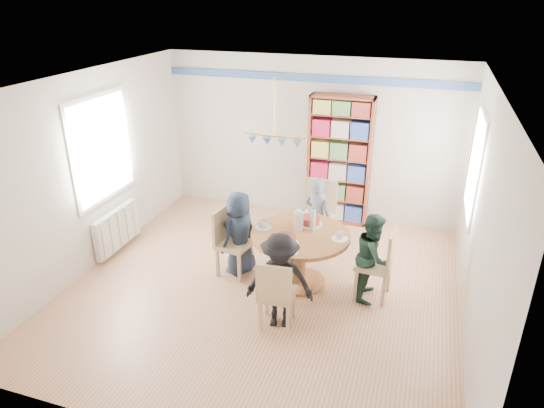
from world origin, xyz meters
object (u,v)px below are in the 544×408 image
at_px(chair_far, 319,212).
at_px(person_far, 317,216).
at_px(dining_table, 300,246).
at_px(chair_near, 276,292).
at_px(chair_left, 229,239).
at_px(person_near, 280,281).
at_px(person_right, 373,257).
at_px(radiator, 117,229).
at_px(chair_right, 381,261).
at_px(person_left, 239,233).
at_px(bookshelf, 339,162).

distance_m(chair_far, person_far, 0.16).
height_order(dining_table, chair_near, chair_near).
bearing_deg(chair_left, chair_near, -45.13).
bearing_deg(person_near, chair_left, 127.20).
bearing_deg(chair_left, person_right, 0.74).
xyz_separation_m(radiator, chair_left, (1.85, -0.07, 0.18)).
height_order(chair_right, person_right, person_right).
height_order(person_left, bookshelf, bookshelf).
bearing_deg(person_near, chair_far, 78.94).
xyz_separation_m(dining_table, person_near, (0.01, -0.93, 0.04)).
relative_size(chair_near, person_near, 0.76).
distance_m(chair_near, person_left, 1.36).
bearing_deg(bookshelf, person_far, -94.15).
bearing_deg(radiator, person_near, -18.68).
relative_size(radiator, person_right, 0.86).
distance_m(chair_far, person_right, 1.44).
height_order(person_left, person_far, person_left).
relative_size(person_left, bookshelf, 0.56).
bearing_deg(dining_table, chair_far, 89.75).
height_order(chair_far, person_near, person_near).
bearing_deg(person_near, chair_right, 30.10).
bearing_deg(chair_far, chair_near, -90.46).
relative_size(chair_near, bookshelf, 0.43).
bearing_deg(person_left, person_near, 63.75).
relative_size(radiator, person_far, 0.85).
height_order(person_right, person_near, person_near).
xyz_separation_m(dining_table, chair_left, (-1.00, -0.03, -0.03)).
bearing_deg(chair_far, bookshelf, 84.69).
xyz_separation_m(chair_near, bookshelf, (0.11, 3.10, 0.55)).
xyz_separation_m(chair_far, person_near, (0.00, -2.01, 0.02)).
distance_m(chair_right, bookshelf, 2.36).
distance_m(chair_right, person_far, 1.40).
relative_size(chair_left, chair_near, 1.05).
distance_m(dining_table, bookshelf, 2.14).
height_order(person_far, bookshelf, bookshelf).
bearing_deg(chair_near, chair_far, 89.54).
xyz_separation_m(radiator, dining_table, (2.85, -0.04, 0.21)).
bearing_deg(person_near, dining_table, 79.28).
relative_size(chair_far, person_left, 0.89).
distance_m(chair_right, person_near, 1.39).
distance_m(radiator, person_far, 3.01).
distance_m(chair_right, person_right, 0.11).
xyz_separation_m(radiator, bookshelf, (2.95, 2.04, 0.70)).
relative_size(chair_right, person_left, 0.82).
relative_size(chair_far, person_near, 0.88).
xyz_separation_m(person_near, bookshelf, (0.09, 3.01, 0.45)).
bearing_deg(person_near, person_right, 33.24).
relative_size(dining_table, person_right, 1.12).
relative_size(chair_near, person_left, 0.76).
distance_m(chair_left, bookshelf, 2.44).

